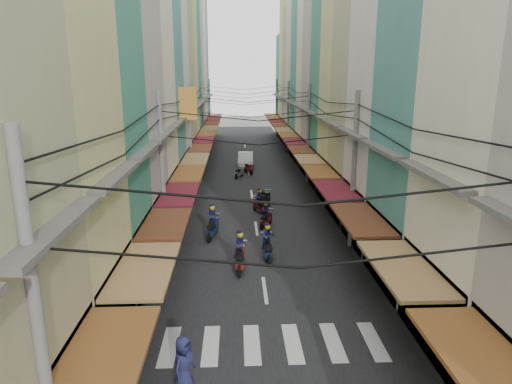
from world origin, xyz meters
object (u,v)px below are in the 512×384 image
object	(u,v)px
market_umbrella	(424,232)
bicycle	(439,289)
traffic_sign	(441,280)
white_car	(246,166)

from	to	relation	value
market_umbrella	bicycle	bearing A→B (deg)	-75.45
traffic_sign	market_umbrella	bearing A→B (deg)	75.16
white_car	market_umbrella	world-z (taller)	market_umbrella
bicycle	market_umbrella	bearing A→B (deg)	37.60
white_car	traffic_sign	xyz separation A→B (m)	(6.16, -30.28, 1.99)
market_umbrella	white_car	bearing A→B (deg)	105.93
bicycle	traffic_sign	distance (m)	4.04
white_car	market_umbrella	distance (m)	26.89
white_car	market_umbrella	xyz separation A→B (m)	(7.36, -25.77, 2.16)
white_car	bicycle	xyz separation A→B (m)	(7.70, -27.12, 0.00)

